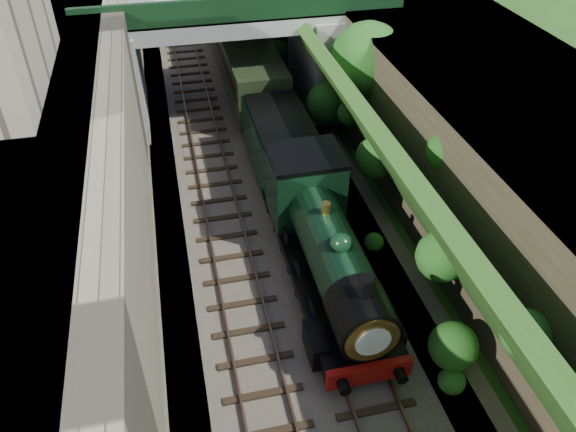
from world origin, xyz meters
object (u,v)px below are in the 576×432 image
object	(u,v)px
road_bridge	(246,41)
tree	(368,62)
locomotive	(325,246)
tender	(281,150)

from	to	relation	value
road_bridge	tree	distance (m)	7.46
tree	locomotive	size ratio (longest dim) A/B	0.65
road_bridge	tender	bearing A→B (deg)	-88.07
road_bridge	locomotive	xyz separation A→B (m)	(0.26, -14.94, -2.18)
road_bridge	tender	xyz separation A→B (m)	(0.26, -7.57, -2.46)
tree	locomotive	bearing A→B (deg)	-116.62
tree	road_bridge	bearing A→B (deg)	131.92
tree	locomotive	distance (m)	10.87
locomotive	tender	size ratio (longest dim) A/B	1.70
tree	locomotive	world-z (taller)	tree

